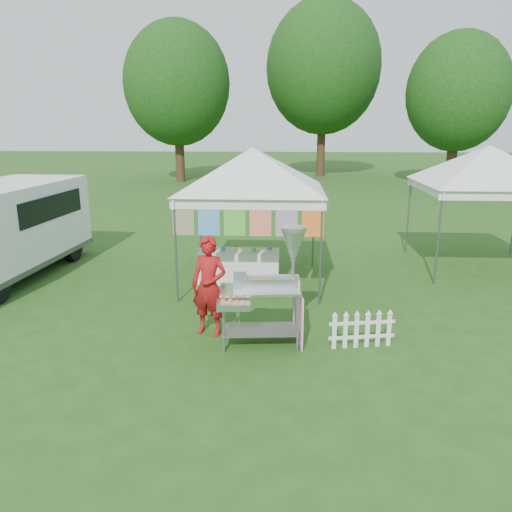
{
  "coord_description": "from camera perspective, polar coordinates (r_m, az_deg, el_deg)",
  "views": [
    {
      "loc": [
        0.76,
        -7.32,
        3.46
      ],
      "look_at": [
        0.19,
        1.62,
        1.1
      ],
      "focal_mm": 35.0,
      "sensor_mm": 36.0,
      "label": 1
    }
  ],
  "objects": [
    {
      "name": "cargo_van",
      "position": [
        12.9,
        -27.08,
        2.85
      ],
      "size": [
        2.32,
        5.27,
        2.15
      ],
      "rotation": [
        0.0,
        0.0,
        -0.05
      ],
      "color": "white",
      "rests_on": "ground"
    },
    {
      "name": "tree_mid",
      "position": [
        35.58,
        7.72,
        20.58
      ],
      "size": [
        7.6,
        7.6,
        11.52
      ],
      "color": "#382614",
      "rests_on": "ground"
    },
    {
      "name": "tree_left",
      "position": [
        32.13,
        -9.0,
        18.84
      ],
      "size": [
        6.4,
        6.4,
        9.53
      ],
      "color": "#382614",
      "rests_on": "ground"
    },
    {
      "name": "tree_right",
      "position": [
        30.79,
        22.1,
        16.95
      ],
      "size": [
        5.6,
        5.6,
        8.42
      ],
      "color": "#382614",
      "rests_on": "ground"
    },
    {
      "name": "donut_cart",
      "position": [
        7.83,
        1.97,
        -2.49
      ],
      "size": [
        1.39,
        1.08,
        1.94
      ],
      "rotation": [
        0.0,
        0.0,
        0.1
      ],
      "color": "gray",
      "rests_on": "ground"
    },
    {
      "name": "picket_fence",
      "position": [
        8.21,
        12.0,
        -8.33
      ],
      "size": [
        1.07,
        0.22,
        0.56
      ],
      "rotation": [
        0.0,
        0.0,
        0.18
      ],
      "color": "white",
      "rests_on": "ground"
    },
    {
      "name": "ground",
      "position": [
        8.14,
        -2.12,
        -10.43
      ],
      "size": [
        120.0,
        120.0,
        0.0
      ],
      "primitive_type": "plane",
      "color": "#264E16",
      "rests_on": "ground"
    },
    {
      "name": "canopy_main",
      "position": [
        10.86,
        -0.4,
        12.26
      ],
      "size": [
        4.24,
        4.24,
        3.45
      ],
      "color": "#59595E",
      "rests_on": "ground"
    },
    {
      "name": "vendor",
      "position": [
        8.39,
        -5.39,
        -3.44
      ],
      "size": [
        0.7,
        0.55,
        1.7
      ],
      "primitive_type": "imported",
      "rotation": [
        0.0,
        0.0,
        -0.25
      ],
      "color": "maroon",
      "rests_on": "ground"
    },
    {
      "name": "display_table",
      "position": [
        11.29,
        -1.96,
        -1.18
      ],
      "size": [
        1.8,
        0.7,
        0.73
      ],
      "primitive_type": "cube",
      "color": "white",
      "rests_on": "ground"
    },
    {
      "name": "canopy_right",
      "position": [
        13.21,
        25.18,
        11.36
      ],
      "size": [
        4.24,
        4.24,
        3.45
      ],
      "color": "#59595E",
      "rests_on": "ground"
    }
  ]
}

